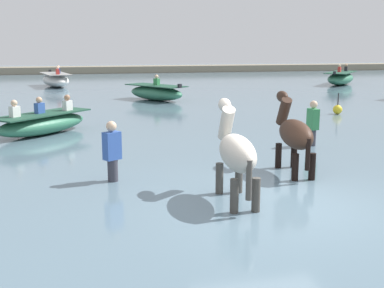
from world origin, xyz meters
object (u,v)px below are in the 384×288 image
Objects in this scene: horse_lead_dark_bay at (294,136)px; boat_far_inshore at (56,80)px; boat_mid_channel at (156,93)px; channel_buoy at (338,109)px; horse_trailing_pinto at (236,155)px; boat_distant_east at (43,123)px; person_onlooker_right at (112,160)px; person_wading_close at (312,130)px; boat_distant_west at (341,78)px.

horse_lead_dark_bay reaches higher than boat_far_inshore.
horse_lead_dark_bay is 13.59m from boat_mid_channel.
boat_far_inshore is (-5.83, 22.05, -0.36)m from horse_lead_dark_bay.
horse_lead_dark_bay reaches higher than channel_buoy.
boat_far_inshore is at bearing 120.27° from boat_mid_channel.
boat_mid_channel is (4.96, -8.50, -0.05)m from boat_far_inshore.
boat_distant_east is (-3.68, 7.15, -0.48)m from horse_trailing_pinto.
person_onlooker_right is (-3.68, 0.15, -0.35)m from horse_lead_dark_bay.
horse_lead_dark_bay is 0.69× the size of boat_distant_east.
horse_lead_dark_bay reaches higher than boat_mid_channel.
boat_distant_east is at bearing -88.46° from boat_far_inshore.
horse_lead_dark_bay is 7.82m from boat_distant_east.
person_onlooker_right is at bearing -72.70° from boat_distant_east.
horse_trailing_pinto is at bearing -62.80° from boat_distant_east.
boat_mid_channel is 2.05× the size of person_wading_close.
horse_lead_dark_bay is 0.50× the size of boat_far_inshore.
person_onlooker_right is at bearing -128.79° from boat_distant_west.
horse_trailing_pinto reaches higher than boat_far_inshore.
boat_far_inshore is at bearing 95.61° from person_onlooker_right.
boat_distant_west is 14.24m from boat_mid_channel.
boat_distant_east is 3.73× the size of channel_buoy.
person_onlooker_right reaches higher than channel_buoy.
person_onlooker_right is (-15.67, -19.50, 0.01)m from boat_distant_west.
boat_distant_east is 1.83× the size of person_onlooker_right.
boat_mid_channel is (-12.87, -6.10, -0.05)m from boat_distant_west.
boat_distant_west is at bearing 57.06° from horse_trailing_pinto.
horse_lead_dark_bay is 22.82m from boat_far_inshore.
boat_far_inshore reaches higher than channel_buoy.
boat_distant_west reaches higher than channel_buoy.
horse_trailing_pinto is 2.60m from person_onlooker_right.
boat_mid_channel is (0.84, 15.06, -0.44)m from horse_trailing_pinto.
boat_mid_channel is at bearing 86.80° from horse_trailing_pinto.
horse_trailing_pinto reaches higher than boat_mid_channel.
horse_trailing_pinto is 0.63× the size of boat_mid_channel.
channel_buoy is (-6.84, -12.11, -0.23)m from boat_distant_west.
horse_trailing_pinto is at bearing -130.29° from person_wading_close.
horse_lead_dark_bay is 0.98× the size of horse_trailing_pinto.
boat_far_inshore is 1.23× the size of boat_mid_channel.
horse_trailing_pinto is 0.71× the size of boat_distant_east.
boat_far_inshore is 21.00m from person_wading_close.
boat_distant_west is at bearing 51.21° from person_onlooker_right.
boat_far_inshore is 18.20m from channel_buoy.
horse_lead_dark_bay is at bearing -46.33° from boat_distant_east.
person_wading_close is 2.04× the size of channel_buoy.
boat_distant_west is 25.02m from person_onlooker_right.
boat_distant_west is 20.13m from person_wading_close.
horse_trailing_pinto is at bearing -93.20° from boat_mid_channel.
person_wading_close is at bearing -69.25° from boat_far_inshore.
horse_trailing_pinto is 23.92m from boat_far_inshore.
person_wading_close is 6.24m from channel_buoy.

